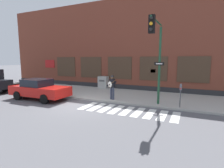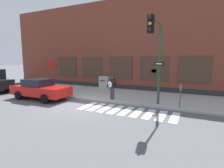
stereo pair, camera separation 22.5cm
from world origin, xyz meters
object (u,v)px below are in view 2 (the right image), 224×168
Objects in this scene: busker at (112,86)px; utility_box at (104,82)px; red_car at (40,89)px; traffic_light at (156,49)px; parking_meter at (180,92)px.

busker reaches higher than utility_box.
red_car is 8.95m from traffic_light.
busker is at bearing 164.67° from traffic_light.
parking_meter reaches higher than utility_box.
traffic_light reaches higher than busker.
utility_box is (2.32, 5.93, -0.05)m from red_car.
parking_meter is 8.67m from utility_box.
traffic_light is 3.51× the size of parking_meter.
parking_meter is at bearing -1.83° from busker.
traffic_light is at bearing -151.48° from parking_meter.
utility_box is at bearing 140.33° from traffic_light.
red_car is at bearing -111.33° from utility_box.
traffic_light is (8.45, 0.84, 2.83)m from red_car.
parking_meter is at bearing 9.17° from red_car.
busker reaches higher than red_car.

